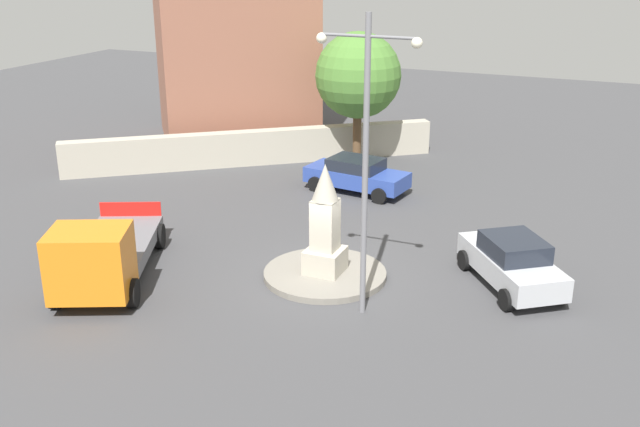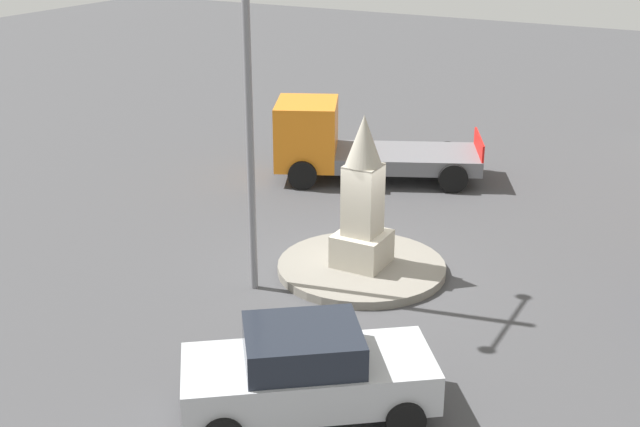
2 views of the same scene
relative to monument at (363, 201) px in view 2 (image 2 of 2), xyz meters
name	(u,v)px [view 2 (image 2 of 2)]	position (x,y,z in m)	size (l,w,h in m)	color
ground_plane	(361,271)	(0.00, 0.00, -1.70)	(80.00, 80.00, 0.00)	#424244
traffic_island	(361,267)	(0.00, 0.00, -1.60)	(3.81, 3.81, 0.19)	gray
monument	(363,201)	(0.00, 0.00, 0.00)	(1.11, 1.11, 3.46)	#B2AA99
streetlamp	(248,66)	(-1.85, 1.69, 3.14)	(2.77, 0.28, 8.16)	slate
car_silver_parked_left	(307,372)	(-5.37, -1.63, -0.90)	(3.78, 4.25, 1.58)	#B7BABF
truck_orange_passing	(346,144)	(5.74, 3.34, -0.64)	(4.50, 6.36, 2.31)	orange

